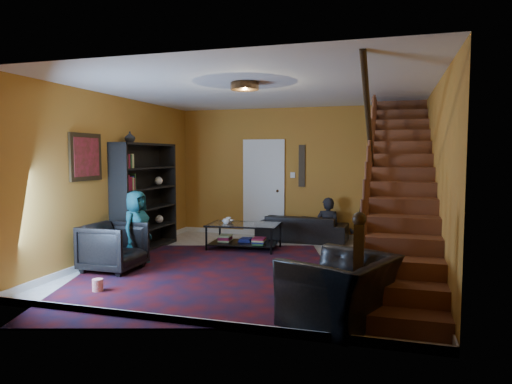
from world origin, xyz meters
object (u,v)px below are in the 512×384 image
Objects in this scene: bookshelf at (146,199)px; sofa at (302,228)px; armchair_left at (114,247)px; armchair_right at (340,290)px; coffee_table at (244,235)px.

bookshelf reaches higher than sofa.
armchair_left is at bearing -77.40° from bookshelf.
armchair_left is 3.75m from armchair_right.
bookshelf is 3.22m from sofa.
coffee_table is (1.77, 0.51, -0.68)m from bookshelf.
bookshelf is 1.48× the size of coffee_table.
sofa is 4.01m from armchair_left.
armchair_right reaches higher than sofa.
armchair_left is at bearing 56.25° from sofa.
armchair_left reaches higher than armchair_right.
bookshelf is 4.84m from armchair_right.
armchair_right is (3.90, -2.80, -0.60)m from bookshelf.
sofa is at bearing 53.43° from coffee_table.
sofa is (2.65, 1.70, -0.69)m from bookshelf.
armchair_right is (3.55, -1.21, -0.01)m from armchair_left.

